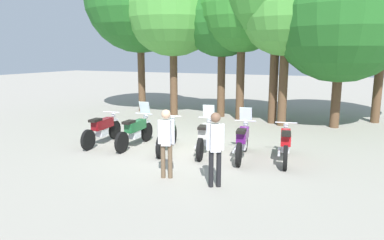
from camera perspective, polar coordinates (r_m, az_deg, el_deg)
ground_plane at (r=10.69m, az=-1.09°, el=-5.20°), size 80.00×80.00×0.00m
motorcycle_0 at (r=11.90m, az=-14.28°, el=-1.40°), size 0.62×2.19×0.99m
motorcycle_1 at (r=11.37m, az=-9.12°, el=-1.68°), size 0.62×2.19×1.37m
motorcycle_2 at (r=10.78m, az=-4.04°, el=-2.33°), size 0.74×2.15×0.99m
motorcycle_3 at (r=10.50m, az=2.13°, el=-2.58°), size 0.70×2.17×1.37m
motorcycle_4 at (r=10.10m, az=8.18°, el=-3.22°), size 0.62×2.18×1.37m
motorcycle_5 at (r=10.04m, az=14.86°, el=-3.64°), size 0.64×2.18×0.99m
person_0 at (r=8.30m, az=-4.18°, el=-3.02°), size 0.40×0.28×1.66m
person_1 at (r=7.73m, az=3.77°, el=-3.89°), size 0.39×0.30×1.68m
tree_1 at (r=17.09m, az=-3.09°, el=17.87°), size 4.60×4.60×7.38m
tree_2 at (r=16.59m, az=4.92°, el=16.66°), size 3.85×3.85×6.61m
tree_3 at (r=15.92m, az=8.12°, el=17.73°), size 3.94×3.94×6.90m
tree_5 at (r=14.90m, az=15.08°, el=17.16°), size 3.81×3.81×6.62m
tree_6 at (r=15.13m, az=23.19°, el=15.99°), size 5.49×5.49×7.30m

